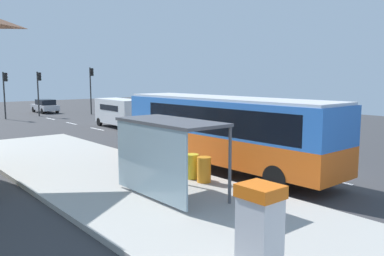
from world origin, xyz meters
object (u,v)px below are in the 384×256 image
object	(u,v)px
recycling_bin_orange	(204,170)
traffic_light_median	(39,87)
ticket_machine	(260,234)
recycling_bin_yellow	(192,166)
traffic_light_far_side	(5,88)
white_van	(120,111)
traffic_light_near_side	(91,83)
bus	(223,128)
sedan_near	(45,106)
bus_shelter	(163,139)

from	to	relation	value
recycling_bin_orange	traffic_light_median	xyz separation A→B (m)	(4.60, 30.89, 2.44)
ticket_machine	traffic_light_median	distance (m)	38.04
recycling_bin_yellow	traffic_light_median	xyz separation A→B (m)	(4.60, 30.19, 2.44)
traffic_light_far_side	traffic_light_median	xyz separation A→B (m)	(3.50, 0.80, 0.03)
ticket_machine	white_van	bearing A→B (deg)	65.96
white_van	traffic_light_near_side	size ratio (longest dim) A/B	1.03
bus	recycling_bin_orange	xyz separation A→B (m)	(-2.49, -1.52, -1.19)
traffic_light_near_side	sedan_near	bearing A→B (deg)	120.74
recycling_bin_yellow	bus_shelter	distance (m)	2.89
ticket_machine	recycling_bin_orange	xyz separation A→B (m)	(4.07, 6.10, -0.52)
white_van	bus_shelter	world-z (taller)	bus_shelter
white_van	recycling_bin_orange	world-z (taller)	white_van
bus	recycling_bin_yellow	distance (m)	2.87
white_van	traffic_light_median	size ratio (longest dim) A/B	1.14
white_van	bus_shelter	distance (m)	19.82
bus	traffic_light_median	world-z (taller)	traffic_light_median
bus_shelter	traffic_light_near_side	bearing A→B (deg)	68.18
ticket_machine	recycling_bin_orange	bearing A→B (deg)	56.28
ticket_machine	traffic_light_median	size ratio (longest dim) A/B	0.42
recycling_bin_orange	traffic_light_far_side	xyz separation A→B (m)	(1.10, 30.09, 2.40)
recycling_bin_yellow	traffic_light_median	world-z (taller)	traffic_light_median
sedan_near	ticket_machine	world-z (taller)	ticket_machine
traffic_light_far_side	bus_shelter	size ratio (longest dim) A/B	1.14
white_van	traffic_light_median	world-z (taller)	traffic_light_median
bus	white_van	bearing A→B (deg)	76.14
recycling_bin_yellow	traffic_light_near_side	size ratio (longest dim) A/B	0.19
bus	ticket_machine	bearing A→B (deg)	-130.73
traffic_light_far_side	recycling_bin_yellow	bearing A→B (deg)	-92.15
bus_shelter	sedan_near	bearing A→B (deg)	76.07
recycling_bin_yellow	recycling_bin_orange	bearing A→B (deg)	-90.00
sedan_near	recycling_bin_orange	world-z (taller)	sedan_near
traffic_light_near_side	bus_shelter	world-z (taller)	traffic_light_near_side
traffic_light_near_side	ticket_machine	bearing A→B (deg)	-111.26
recycling_bin_yellow	bus_shelter	bearing A→B (deg)	-152.27
bus	white_van	world-z (taller)	bus
traffic_light_near_side	traffic_light_far_side	bearing A→B (deg)	174.68
bus	white_van	xyz separation A→B (m)	(3.91, 15.86, -0.50)
sedan_near	traffic_light_median	xyz separation A→B (m)	(-1.90, -3.78, 2.30)
bus	bus_shelter	size ratio (longest dim) A/B	2.76
bus	traffic_light_far_side	distance (m)	28.63
traffic_light_median	bus_shelter	bearing A→B (deg)	-102.27
bus	recycling_bin_yellow	bearing A→B (deg)	-161.83
ticket_machine	traffic_light_far_side	size ratio (longest dim) A/B	0.42
sedan_near	recycling_bin_orange	bearing A→B (deg)	-100.62
ticket_machine	recycling_bin_yellow	bearing A→B (deg)	59.09
bus	traffic_light_median	xyz separation A→B (m)	(2.12, 29.37, 1.25)
white_van	ticket_machine	size ratio (longest dim) A/B	2.71
sedan_near	recycling_bin_yellow	world-z (taller)	sedan_near
bus_shelter	recycling_bin_yellow	bearing A→B (deg)	27.73
sedan_near	ticket_machine	xyz separation A→B (m)	(-10.57, -40.77, 0.38)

